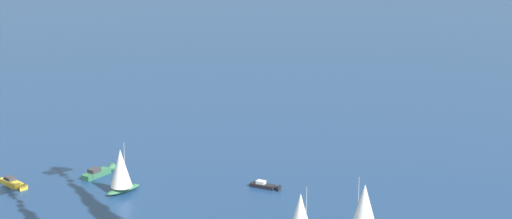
{
  "coord_description": "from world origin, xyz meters",
  "views": [
    {
      "loc": [
        -78.99,
        -141.47,
        76.16
      ],
      "look_at": [
        0.0,
        1.03,
        31.08
      ],
      "focal_mm": 64.0,
      "sensor_mm": 36.0,
      "label": 1
    }
  ],
  "objects": [
    {
      "name": "sailboat_ahead",
      "position": [
        -8.82,
        50.33,
        5.51
      ],
      "size": [
        9.72,
        6.41,
        12.08
      ],
      "color": "#33704C",
      "rests_on": "ground_plane"
    },
    {
      "name": "motorboat_trailing",
      "position": [
        22.44,
        36.28,
        0.59
      ],
      "size": [
        5.86,
        7.28,
        2.18
      ],
      "color": "black",
      "rests_on": "ground_plane"
    },
    {
      "name": "motorboat_mid_cluster",
      "position": [
        -29.95,
        66.77,
        0.71
      ],
      "size": [
        5.0,
        9.29,
        2.62
      ],
      "color": "gold",
      "rests_on": "ground_plane"
    },
    {
      "name": "motorboat_near_centre",
      "position": [
        -9.08,
        64.66,
        0.78
      ],
      "size": [
        10.05,
        6.72,
        2.89
      ],
      "color": "#33704C",
      "rests_on": "ground_plane"
    },
    {
      "name": "sailboat_offshore",
      "position": [
        25.45,
        1.02,
        6.07
      ],
      "size": [
        10.26,
        8.15,
        13.3
      ],
      "color": "black",
      "rests_on": "ground_plane"
    }
  ]
}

